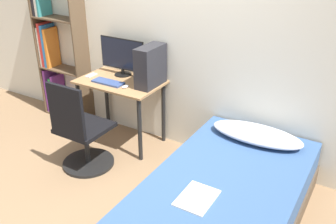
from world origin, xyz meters
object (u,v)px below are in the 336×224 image
at_px(bed, 225,201).
at_px(pc_tower, 151,66).
at_px(office_chair, 81,136).
at_px(monitor, 122,56).
at_px(keyboard, 108,82).
at_px(bookshelf, 54,49).

bearing_deg(bed, pc_tower, 147.94).
height_order(office_chair, monitor, monitor).
bearing_deg(office_chair, bed, -0.94).
bearing_deg(keyboard, bookshelf, 165.58).
bearing_deg(bed, keyboard, 160.89).
bearing_deg(pc_tower, office_chair, -116.83).
xyz_separation_m(office_chair, keyboard, (-0.06, 0.53, 0.38)).
height_order(office_chair, keyboard, office_chair).
height_order(keyboard, pc_tower, pc_tower).
distance_m(bed, monitor, 1.96).
height_order(bookshelf, monitor, bookshelf).
bearing_deg(pc_tower, bed, -32.06).
xyz_separation_m(office_chair, monitor, (-0.08, 0.82, 0.59)).
height_order(bookshelf, pc_tower, bookshelf).
xyz_separation_m(monitor, pc_tower, (0.44, -0.10, -0.01)).
relative_size(monitor, keyboard, 1.60).
relative_size(keyboard, pc_tower, 0.85).
xyz_separation_m(keyboard, pc_tower, (0.42, 0.18, 0.20)).
bearing_deg(bookshelf, monitor, 0.84).
height_order(bookshelf, keyboard, bookshelf).
bearing_deg(monitor, office_chair, -84.57).
bearing_deg(office_chair, monitor, 95.43).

